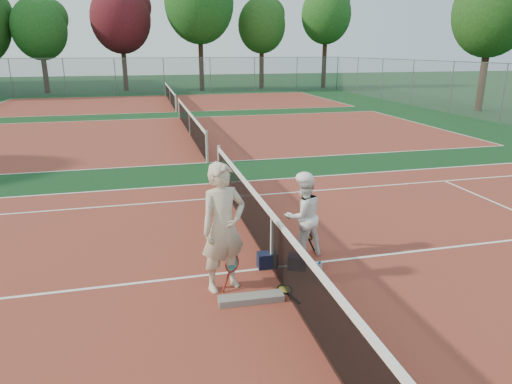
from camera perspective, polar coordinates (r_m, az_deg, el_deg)
ground at (r=8.12m, az=1.97°, el=-9.46°), size 130.00×130.00×0.00m
court_main at (r=8.12m, az=1.97°, el=-9.44°), size 23.77×10.97×0.01m
court_far_a at (r=20.88m, az=-8.24°, el=7.11°), size 23.77×10.97×0.01m
court_far_b at (r=34.22m, az=-10.66°, el=10.95°), size 23.77×10.97×0.01m
net_main at (r=7.90m, az=2.01°, el=-6.16°), size 0.10×10.98×1.02m
net_far_a at (r=20.80m, az=-8.30°, el=8.48°), size 0.10×10.98×1.02m
net_far_b at (r=34.17m, az=-10.71°, el=11.80°), size 0.10×10.98×1.02m
fence_back at (r=41.07m, az=-11.43°, el=14.04°), size 32.00×0.06×3.00m
player_a at (r=7.09m, az=-4.11°, el=-4.47°), size 0.87×0.71×2.07m
player_b at (r=8.35m, az=5.93°, el=-3.02°), size 0.84×0.71×1.53m
racket_red at (r=7.43m, az=-3.00°, el=-9.91°), size 0.44×0.44×0.52m
racket_black_held at (r=8.53m, az=6.33°, el=-6.24°), size 0.44×0.41×0.52m
racket_spare at (r=7.44m, az=3.61°, el=-12.04°), size 0.38×0.64×0.03m
sports_bag_navy at (r=8.09m, az=1.41°, el=-8.50°), size 0.35×0.25×0.27m
sports_bag_purple at (r=8.06m, az=5.15°, el=-8.71°), size 0.38×0.33×0.26m
net_cover_canvas at (r=7.10m, az=-0.62°, el=-13.18°), size 1.01×0.28×0.10m
water_bottle at (r=7.73m, az=7.91°, el=-9.85°), size 0.09×0.09×0.30m
tree_back_1 at (r=45.02m, az=-25.46°, el=17.92°), size 4.54×4.54×7.96m
tree_back_maroon at (r=45.08m, az=-16.56°, el=20.04°), size 5.28×5.28×9.33m
tree_back_3 at (r=43.96m, az=-7.12°, el=22.38°), size 6.12×6.12×11.13m
tree_back_4 at (r=45.98m, az=0.72°, el=20.07°), size 4.48×4.48×8.43m
tree_back_5 at (r=47.47m, az=8.76°, el=21.02°), size 4.76×4.76×9.60m
tree_right_1 at (r=31.99m, az=27.41°, el=19.28°), size 4.51×4.51×8.36m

